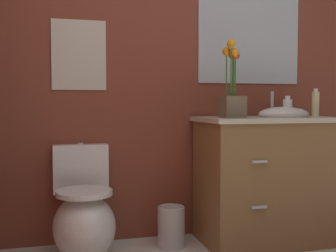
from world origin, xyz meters
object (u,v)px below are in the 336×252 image
(flower_vase, at_px, (232,93))
(trash_bin, at_px, (171,226))
(wall_mirror, at_px, (249,36))
(vanity_cabinet, at_px, (267,178))
(lotion_bottle, at_px, (287,108))
(soap_bottle, at_px, (316,104))
(wall_poster, at_px, (79,55))
(toilet, at_px, (84,218))

(flower_vase, bearing_deg, trash_bin, 158.77)
(flower_vase, xyz_separation_m, wall_mirror, (0.30, 0.38, 0.43))
(vanity_cabinet, xyz_separation_m, lotion_bottle, (0.14, -0.01, 0.48))
(flower_vase, bearing_deg, lotion_bottle, 8.98)
(soap_bottle, distance_m, wall_mirror, 0.69)
(lotion_bottle, distance_m, wall_mirror, 0.63)
(vanity_cabinet, distance_m, trash_bin, 0.74)
(trash_bin, bearing_deg, soap_bottle, -2.53)
(lotion_bottle, distance_m, wall_poster, 1.46)
(toilet, bearing_deg, wall_mirror, 12.17)
(lotion_bottle, bearing_deg, trash_bin, 174.84)
(lotion_bottle, relative_size, wall_poster, 0.31)
(toilet, xyz_separation_m, trash_bin, (0.57, 0.03, -0.11))
(trash_bin, xyz_separation_m, wall_mirror, (0.67, 0.23, 1.31))
(wall_poster, relative_size, wall_mirror, 0.58)
(flower_vase, height_order, soap_bottle, flower_vase)
(vanity_cabinet, distance_m, soap_bottle, 0.63)
(toilet, bearing_deg, vanity_cabinet, -1.22)
(soap_bottle, bearing_deg, flower_vase, -171.90)
(toilet, relative_size, wall_poster, 1.48)
(trash_bin, bearing_deg, vanity_cabinet, -5.08)
(lotion_bottle, xyz_separation_m, trash_bin, (-0.81, 0.07, -0.79))
(toilet, height_order, trash_bin, toilet)
(lotion_bottle, bearing_deg, wall_poster, 167.47)
(trash_bin, relative_size, wall_mirror, 0.34)
(toilet, distance_m, wall_poster, 1.07)
(wall_mirror, bearing_deg, vanity_cabinet, -89.47)
(wall_mirror, bearing_deg, wall_poster, 180.00)
(toilet, distance_m, lotion_bottle, 1.54)
(vanity_cabinet, bearing_deg, lotion_bottle, -5.53)
(flower_vase, bearing_deg, soap_bottle, 8.10)
(vanity_cabinet, height_order, wall_poster, wall_poster)
(vanity_cabinet, bearing_deg, wall_poster, 166.70)
(trash_bin, distance_m, wall_poster, 1.30)
(vanity_cabinet, height_order, flower_vase, flower_vase)
(vanity_cabinet, height_order, wall_mirror, wall_mirror)
(lotion_bottle, bearing_deg, flower_vase, -171.02)
(soap_bottle, bearing_deg, wall_poster, 170.18)
(lotion_bottle, relative_size, trash_bin, 0.53)
(soap_bottle, bearing_deg, lotion_bottle, -173.55)
(toilet, bearing_deg, flower_vase, -6.65)
(flower_vase, relative_size, wall_poster, 1.07)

